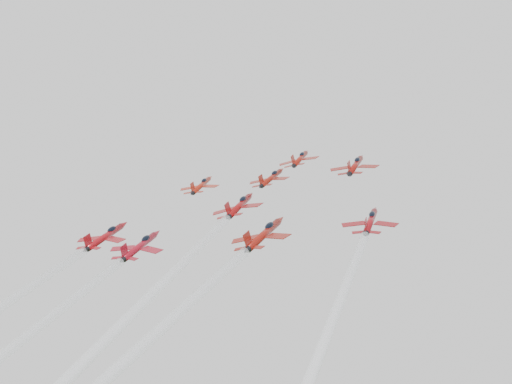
% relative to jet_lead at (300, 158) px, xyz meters
% --- Properties ---
extents(jet_lead, '(9.39, 12.06, 7.53)m').
position_rel_jet_lead_xyz_m(jet_lead, '(0.00, 0.00, 0.00)').
color(jet_lead, maroon).
extents(jet_row2_left, '(9.02, 11.57, 7.22)m').
position_rel_jet_lead_xyz_m(jet_row2_left, '(-18.52, -11.34, -6.51)').
color(jet_row2_left, '#AB2110').
extents(jet_row2_center, '(9.01, 11.57, 7.22)m').
position_rel_jet_lead_xyz_m(jet_row2_center, '(-2.08, -11.17, -6.41)').
color(jet_row2_center, maroon).
extents(jet_row2_right, '(10.00, 12.84, 8.02)m').
position_rel_jet_lead_xyz_m(jet_row2_right, '(15.26, -8.66, -4.96)').
color(jet_row2_right, maroon).
extents(jet_center, '(10.29, 97.55, 56.75)m').
position_rel_jet_lead_xyz_m(jet_center, '(-2.19, -68.68, -39.47)').
color(jet_center, maroon).
extents(jet_rear_farright, '(8.79, 83.34, 48.48)m').
position_rel_jet_lead_xyz_m(jet_rear_farright, '(26.04, -73.78, -42.40)').
color(jet_rear_farright, maroon).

